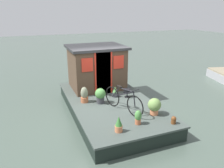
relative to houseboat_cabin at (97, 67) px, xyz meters
name	(u,v)px	position (x,y,z in m)	size (l,w,h in m)	color
ground_plane	(110,112)	(-1.59, 0.00, -1.41)	(60.00, 60.00, 0.00)	#47564C
houseboat_deck	(110,106)	(-1.59, 0.00, -1.16)	(5.40, 2.91, 0.50)	#424C47
houseboat_cabin	(97,67)	(0.00, 0.00, 0.00)	(1.96, 2.33, 1.80)	#4C3828
bicycle	(123,100)	(-2.60, -0.07, -0.52)	(1.70, 0.70, 0.85)	black
potted_plant_lavender	(100,95)	(-1.71, 0.42, -0.61)	(0.38, 0.38, 0.56)	#38383D
potted_plant_succulent	(119,124)	(-3.76, 0.58, -0.69)	(0.22, 0.22, 0.47)	#C6754C
potted_plant_sage	(138,117)	(-3.58, -0.11, -0.69)	(0.20, 0.20, 0.44)	#B2603D
potted_plant_basil	(154,106)	(-3.21, -0.90, -0.61)	(0.42, 0.42, 0.55)	#C6754C
potted_plant_ivy	(84,95)	(-1.41, 0.93, -0.64)	(0.27, 0.27, 0.58)	#B2603D
potted_plant_geranium	(115,92)	(-1.36, -0.30, -0.71)	(0.22, 0.22, 0.42)	#38383D
charcoal_grill	(127,91)	(-1.55, -0.73, -0.67)	(0.29, 0.29, 0.33)	black
mooring_bollard	(174,120)	(-3.95, -1.10, -0.79)	(0.15, 0.15, 0.24)	brown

